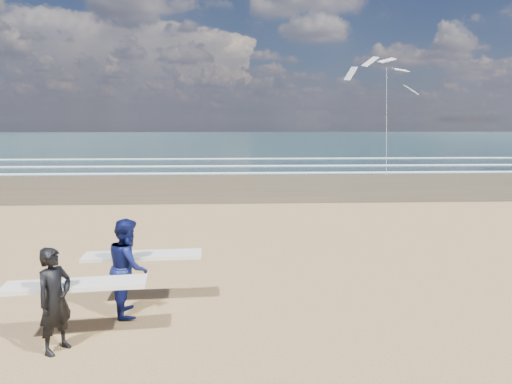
{
  "coord_description": "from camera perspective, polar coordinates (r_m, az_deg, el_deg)",
  "views": [
    {
      "loc": [
        2.5,
        -6.96,
        3.53
      ],
      "look_at": [
        3.07,
        6.0,
        1.46
      ],
      "focal_mm": 32.0,
      "sensor_mm": 36.0,
      "label": 1
    }
  ],
  "objects": [
    {
      "name": "ocean",
      "position": [
        80.96,
        10.02,
        6.43
      ],
      "size": [
        220.0,
        100.0,
        0.02
      ],
      "primitive_type": "cube",
      "color": "#1B363C",
      "rests_on": "ground"
    },
    {
      "name": "foam_breakers",
      "position": [
        39.34,
        23.93,
        3.21
      ],
      "size": [
        220.0,
        11.7,
        0.05
      ],
      "color": "white",
      "rests_on": "ground"
    },
    {
      "name": "surfer_near",
      "position": [
        7.77,
        -23.45,
        -11.99
      ],
      "size": [
        2.25,
        1.09,
        1.64
      ],
      "color": "black",
      "rests_on": "ground"
    },
    {
      "name": "surfer_far",
      "position": [
        8.73,
        -15.55,
        -8.86
      ],
      "size": [
        2.23,
        1.18,
        1.78
      ],
      "color": "#0D1348",
      "rests_on": "ground"
    },
    {
      "name": "kite_1",
      "position": [
        33.06,
        16.01,
        10.81
      ],
      "size": [
        5.38,
        4.69,
        8.73
      ],
      "color": "slate",
      "rests_on": "ground"
    }
  ]
}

